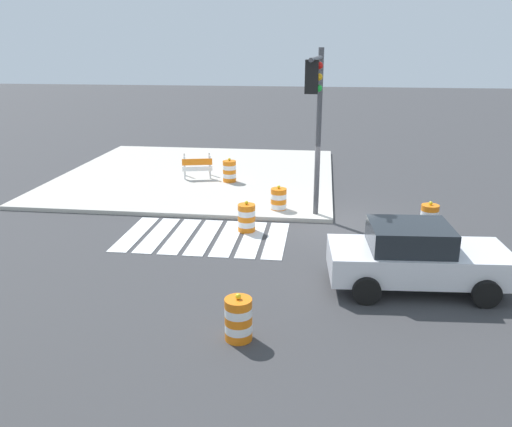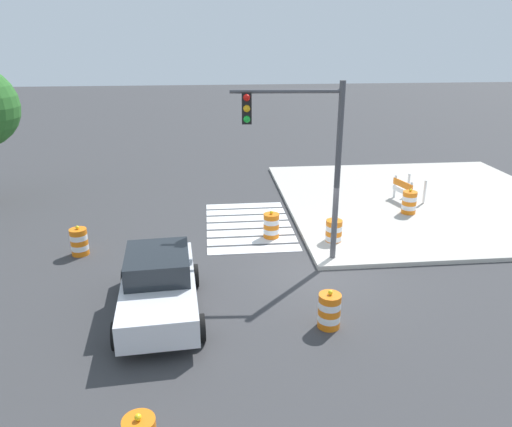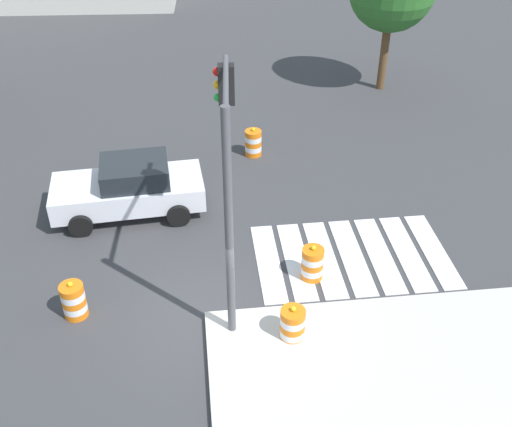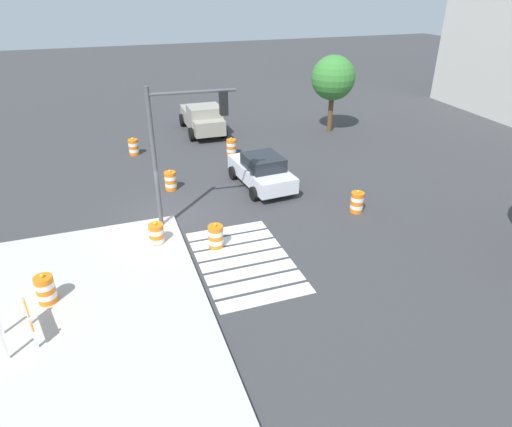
% 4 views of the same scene
% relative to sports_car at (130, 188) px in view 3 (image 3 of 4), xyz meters
% --- Properties ---
extents(ground_plane, '(120.00, 120.00, 0.00)m').
position_rel_sports_car_xyz_m(ground_plane, '(1.91, -4.64, -0.81)').
color(ground_plane, '#38383A').
extents(crosswalk_stripes, '(5.10, 3.20, 0.02)m').
position_rel_sports_car_xyz_m(crosswalk_stripes, '(5.91, -2.84, -0.80)').
color(crosswalk_stripes, silver).
rests_on(crosswalk_stripes, ground).
extents(sports_car, '(4.42, 2.37, 1.63)m').
position_rel_sports_car_xyz_m(sports_car, '(0.00, 0.00, 0.00)').
color(sports_car, silver).
rests_on(sports_car, ground).
extents(traffic_barrel_crosswalk_end, '(0.56, 0.56, 1.02)m').
position_rel_sports_car_xyz_m(traffic_barrel_crosswalk_end, '(4.68, -3.54, -0.36)').
color(traffic_barrel_crosswalk_end, orange).
rests_on(traffic_barrel_crosswalk_end, ground).
extents(traffic_barrel_median_near, '(0.56, 0.56, 1.02)m').
position_rel_sports_car_xyz_m(traffic_barrel_median_near, '(-1.10, -4.22, -0.36)').
color(traffic_barrel_median_near, orange).
rests_on(traffic_barrel_median_near, ground).
extents(traffic_barrel_far_curb, '(0.56, 0.56, 1.02)m').
position_rel_sports_car_xyz_m(traffic_barrel_far_curb, '(3.91, 2.94, -0.36)').
color(traffic_barrel_far_curb, orange).
rests_on(traffic_barrel_far_curb, ground).
extents(traffic_barrel_lane_center, '(0.56, 0.56, 1.02)m').
position_rel_sports_car_xyz_m(traffic_barrel_lane_center, '(3.83, -5.60, -0.36)').
color(traffic_barrel_lane_center, orange).
rests_on(traffic_barrel_lane_center, ground).
extents(traffic_light_pole, '(0.48, 3.29, 5.50)m').
position_rel_sports_car_xyz_m(traffic_light_pole, '(2.59, -4.10, 3.10)').
color(traffic_light_pole, '#4C4C51').
rests_on(traffic_light_pole, sidewalk_corner).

